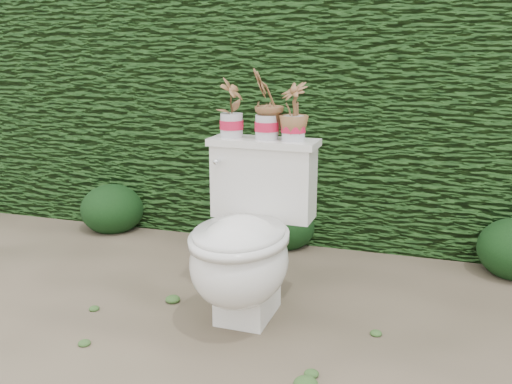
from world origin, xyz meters
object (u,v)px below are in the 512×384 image
(toilet, at_px, (246,243))
(potted_plant_center, at_px, (267,106))
(potted_plant_right, at_px, (294,113))
(potted_plant_left, at_px, (231,109))

(toilet, bearing_deg, potted_plant_center, 86.61)
(potted_plant_right, bearing_deg, toilet, -84.42)
(potted_plant_center, bearing_deg, potted_plant_left, -71.48)
(potted_plant_center, xyz_separation_m, potted_plant_right, (0.12, -0.00, -0.03))
(potted_plant_left, relative_size, potted_plant_center, 0.85)
(toilet, xyz_separation_m, potted_plant_right, (0.15, 0.24, 0.54))
(toilet, distance_m, potted_plant_left, 0.62)
(potted_plant_center, relative_size, potted_plant_right, 1.25)
(toilet, xyz_separation_m, potted_plant_left, (-0.15, 0.24, 0.55))
(potted_plant_left, xyz_separation_m, potted_plant_center, (0.17, -0.00, 0.02))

